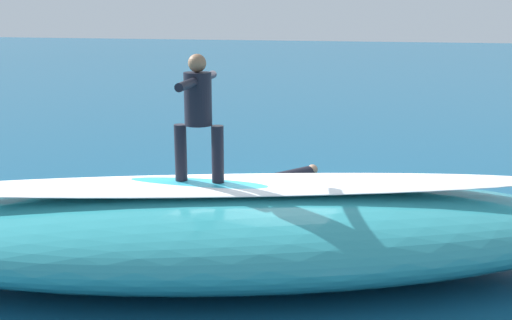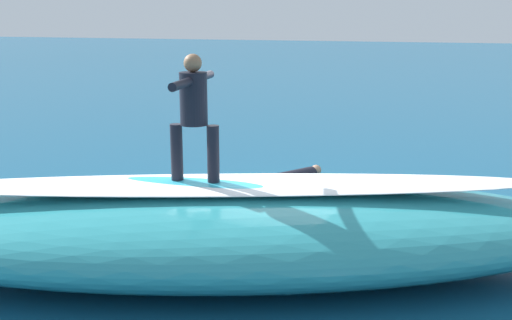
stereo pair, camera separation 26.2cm
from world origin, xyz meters
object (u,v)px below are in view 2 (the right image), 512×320
Objects in this scene: surfer_paddling at (291,179)px; surfer_riding at (194,108)px; surfboard_paddling at (296,187)px; surfboard_riding at (196,184)px.

surfer_riding is at bearing -148.21° from surfer_paddling.
surfer_paddling is at bearing 180.00° from surfboard_paddling.
surfer_paddling reaches higher than surfboard_paddling.
surfer_paddling is at bearing -98.50° from surfer_riding.
surfer_riding is 4.49m from surfboard_paddling.
surfer_riding is 0.75× the size of surfboard_paddling.
surfer_riding is 1.06× the size of surfer_paddling.
surfer_riding reaches higher than surfboard_riding.
surfboard_riding is 4.00m from surfer_paddling.
surfboard_riding is at bearing -148.21° from surfer_paddling.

